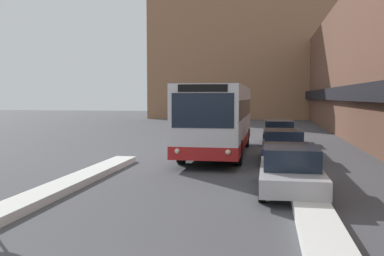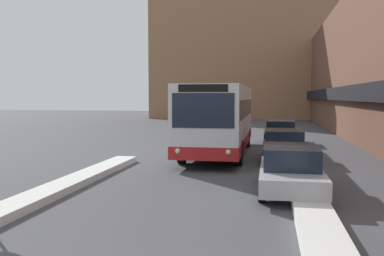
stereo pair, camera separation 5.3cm
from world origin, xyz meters
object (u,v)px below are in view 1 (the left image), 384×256
Objects in this scene: parked_car_back at (279,132)px; parked_car_front at (290,169)px; parked_car_middle at (283,145)px; city_bus at (219,118)px.

parked_car_front is at bearing -90.00° from parked_car_back.
parked_car_front is 6.38m from parked_car_middle.
parked_car_middle is (3.07, -1.58, -1.12)m from city_bus.
parked_car_back is (3.07, 5.65, -1.10)m from city_bus.
city_bus is 6.52m from parked_car_back.
parked_car_front is (3.07, -7.96, -1.11)m from city_bus.
parked_car_middle is (0.00, 6.38, -0.00)m from parked_car_front.
city_bus is 8.60m from parked_car_front.
parked_car_middle is at bearing -90.00° from parked_car_back.
city_bus is 3.63m from parked_car_middle.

